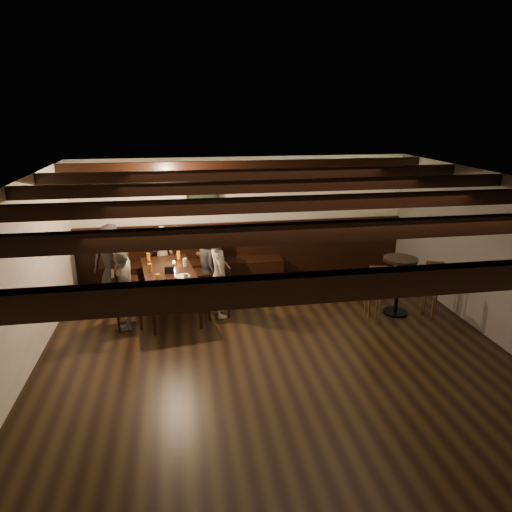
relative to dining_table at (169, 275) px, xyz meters
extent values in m
plane|color=black|center=(1.47, -2.06, -0.63)|extent=(7.00, 7.00, 0.00)
plane|color=black|center=(1.47, -2.06, 1.77)|extent=(7.00, 7.00, 0.00)
plane|color=beige|center=(1.47, 1.44, 0.57)|extent=(6.50, 0.00, 6.50)
plane|color=beige|center=(-1.78, -2.06, 0.57)|extent=(0.00, 7.00, 7.00)
cube|color=black|center=(1.47, 1.40, -0.08)|extent=(6.50, 0.08, 1.10)
cube|color=black|center=(0.67, 1.14, -0.40)|extent=(3.00, 0.45, 0.45)
cube|color=black|center=(0.67, 1.34, 1.12)|extent=(0.62, 0.12, 0.72)
cube|color=black|center=(0.67, 1.28, 1.12)|extent=(0.50, 0.02, 0.58)
cube|color=black|center=(1.47, -4.96, 1.68)|extent=(6.50, 0.10, 0.16)
cube|color=black|center=(1.47, -3.80, 1.68)|extent=(6.50, 0.10, 0.16)
cube|color=black|center=(1.47, -2.64, 1.68)|extent=(6.50, 0.10, 0.16)
cube|color=black|center=(1.47, -1.48, 1.68)|extent=(6.50, 0.10, 0.16)
cube|color=black|center=(1.47, -0.32, 1.68)|extent=(6.50, 0.10, 0.16)
cube|color=black|center=(1.47, 0.84, 1.68)|extent=(6.50, 0.10, 0.16)
sphere|color=#FFE099|center=(-1.28, 0.82, 1.56)|extent=(0.07, 0.07, 0.07)
sphere|color=#FFE099|center=(0.09, 0.82, 1.56)|extent=(0.07, 0.07, 0.07)
sphere|color=#FFE099|center=(1.47, 0.82, 1.56)|extent=(0.07, 0.07, 0.07)
sphere|color=#FFE099|center=(2.84, 0.82, 1.56)|extent=(0.07, 0.07, 0.07)
sphere|color=#FFE099|center=(4.22, 0.82, 1.56)|extent=(0.07, 0.07, 0.07)
cube|color=black|center=(0.00, 0.00, 0.03)|extent=(1.06, 1.91, 0.05)
cylinder|color=black|center=(-0.24, -0.89, -0.31)|extent=(0.05, 0.05, 0.63)
cylinder|color=black|center=(-0.47, 0.80, -0.31)|extent=(0.05, 0.05, 0.63)
cylinder|color=black|center=(0.47, -0.80, -0.31)|extent=(0.05, 0.05, 0.63)
cylinder|color=black|center=(0.24, 0.89, -0.31)|extent=(0.05, 0.05, 0.63)
cube|color=black|center=(-0.75, 0.35, -0.20)|extent=(0.47, 0.47, 0.05)
cube|color=black|center=(-0.94, 0.33, 0.06)|extent=(0.10, 0.42, 0.45)
cube|color=black|center=(-0.63, -0.54, -0.20)|extent=(0.47, 0.47, 0.05)
cube|color=black|center=(-0.82, -0.57, 0.06)|extent=(0.10, 0.42, 0.45)
cube|color=black|center=(0.63, 0.54, -0.19)|extent=(0.48, 0.48, 0.05)
cube|color=black|center=(0.82, 0.57, 0.07)|extent=(0.10, 0.43, 0.46)
cube|color=black|center=(0.75, -0.35, -0.22)|extent=(0.44, 0.44, 0.05)
cube|color=black|center=(0.93, -0.33, 0.02)|extent=(0.09, 0.40, 0.43)
imported|color=#272729|center=(-1.01, 0.77, 0.05)|extent=(0.71, 0.51, 1.35)
imported|color=gray|center=(-0.14, 1.04, -0.02)|extent=(0.48, 0.35, 1.22)
imported|color=brown|center=(0.77, 1.01, -0.02)|extent=(0.64, 0.53, 1.21)
imported|color=#BAA49D|center=(-0.80, 0.34, -0.02)|extent=(0.55, 0.84, 1.22)
imported|color=gray|center=(-0.68, -0.55, 0.01)|extent=(0.41, 0.77, 1.26)
imported|color=black|center=(0.68, 0.55, -0.01)|extent=(0.47, 0.65, 1.24)
imported|color=#AA9C90|center=(0.80, -0.34, 0.07)|extent=(0.40, 0.55, 1.39)
cylinder|color=#BF7219|center=(-0.37, 0.66, 0.13)|extent=(0.07, 0.07, 0.14)
cylinder|color=#BF7219|center=(0.16, 0.68, 0.13)|extent=(0.07, 0.07, 0.14)
cylinder|color=#BF7219|center=(-0.31, 0.06, 0.13)|extent=(0.07, 0.07, 0.14)
cylinder|color=silver|center=(0.27, 0.24, 0.13)|extent=(0.07, 0.07, 0.14)
cylinder|color=#BF7219|center=(-0.16, -0.48, 0.13)|extent=(0.07, 0.07, 0.14)
cylinder|color=silver|center=(0.27, -0.52, 0.13)|extent=(0.07, 0.07, 0.14)
cylinder|color=#BF7219|center=(0.16, -0.79, 0.13)|extent=(0.07, 0.07, 0.14)
cylinder|color=white|center=(-0.05, -0.71, 0.06)|extent=(0.24, 0.24, 0.01)
cylinder|color=white|center=(0.22, -0.27, 0.06)|extent=(0.24, 0.24, 0.01)
cube|color=black|center=(0.01, -0.05, 0.12)|extent=(0.15, 0.10, 0.12)
cylinder|color=beige|center=(0.08, 0.31, 0.08)|extent=(0.05, 0.05, 0.05)
cylinder|color=black|center=(3.70, -0.77, -0.61)|extent=(0.40, 0.40, 0.04)
cylinder|color=black|center=(3.70, -0.77, -0.15)|extent=(0.06, 0.06, 0.91)
cylinder|color=black|center=(3.70, -0.77, 0.32)|extent=(0.55, 0.55, 0.05)
cylinder|color=#3D2713|center=(3.20, -0.97, 0.05)|extent=(0.31, 0.31, 0.05)
cube|color=#3D2713|center=(3.17, -1.11, 0.21)|extent=(0.27, 0.08, 0.29)
cylinder|color=#3D2713|center=(4.20, -0.92, 0.05)|extent=(0.31, 0.31, 0.05)
cube|color=#3D2713|center=(4.14, -1.06, 0.21)|extent=(0.26, 0.13, 0.29)
camera|label=1|loc=(0.25, -7.26, 2.65)|focal=32.00mm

